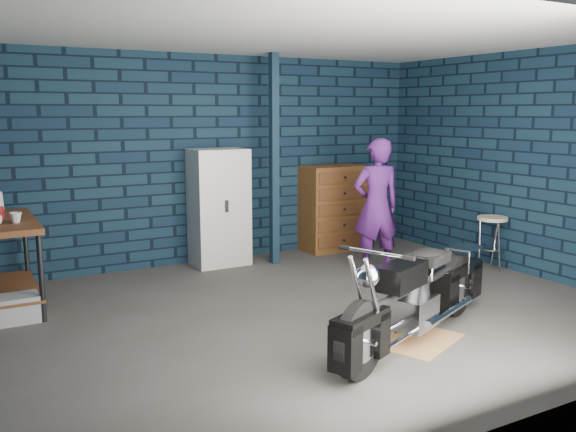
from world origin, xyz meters
name	(u,v)px	position (x,y,z in m)	size (l,w,h in m)	color
ground	(317,311)	(0.00, 0.00, 0.00)	(6.00, 6.00, 0.00)	#43413F
room_walls	(290,118)	(0.00, 0.55, 1.90)	(6.02, 5.01, 2.71)	#0E1E31
support_post	(274,161)	(0.55, 1.95, 1.35)	(0.10, 0.10, 2.70)	#102435
workbench	(6,264)	(-2.68, 1.62, 0.46)	(0.60, 1.40, 0.91)	brown
drip_mat	(417,340)	(0.35, -1.10, 0.00)	(0.76, 0.57, 0.01)	olive
motorcycle	(419,288)	(0.35, -1.10, 0.47)	(2.15, 0.58, 0.95)	black
person	(376,206)	(1.45, 0.96, 0.83)	(0.61, 0.40, 1.66)	#501D6D
storage_bin	(16,309)	(-2.66, 1.12, 0.13)	(0.41, 0.29, 0.26)	#92969A
locker	(219,207)	(-0.11, 2.23, 0.75)	(0.70, 0.50, 1.50)	silver
tool_chest	(335,208)	(1.67, 2.23, 0.61)	(0.91, 0.51, 1.21)	brown
shop_stool	(491,243)	(2.78, 0.33, 0.34)	(0.37, 0.37, 0.68)	#C0B391
cup_b	(16,218)	(-2.58, 1.36, 0.96)	(0.11, 0.11, 0.10)	#C0B391
mug_red	(0,213)	(-2.70, 1.71, 0.97)	(0.09, 0.09, 0.12)	maroon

